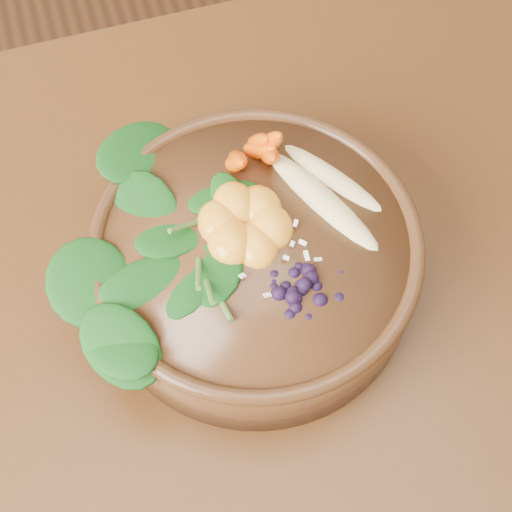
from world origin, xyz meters
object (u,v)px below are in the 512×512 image
at_px(kale_heap, 171,207).
at_px(banana_halves, 328,179).
at_px(mandarin_cluster, 245,216).
at_px(stoneware_bowl, 256,262).
at_px(carrot_cluster, 248,125).
at_px(dining_table, 402,414).
at_px(blueberry_pile, 304,277).

relative_size(kale_heap, banana_halves, 1.15).
bearing_deg(mandarin_cluster, stoneware_bowl, -75.95).
distance_m(carrot_cluster, mandarin_cluster, 0.07).
relative_size(dining_table, banana_halves, 11.07).
distance_m(stoneware_bowl, mandarin_cluster, 0.05).
xyz_separation_m(dining_table, mandarin_cluster, (-0.10, 0.14, 0.18)).
xyz_separation_m(stoneware_bowl, carrot_cluster, (0.02, 0.08, 0.07)).
bearing_deg(kale_heap, banana_halves, -3.16).
distance_m(dining_table, banana_halves, 0.23).
bearing_deg(mandarin_cluster, carrot_cluster, 70.58).
distance_m(kale_heap, banana_halves, 0.12).
bearing_deg(blueberry_pile, dining_table, -43.25).
relative_size(dining_table, stoneware_bowl, 6.28).
bearing_deg(stoneware_bowl, kale_heap, 147.26).
relative_size(stoneware_bowl, mandarin_cluster, 3.15).
bearing_deg(mandarin_cluster, blueberry_pile, -68.88).
relative_size(stoneware_bowl, blueberry_pile, 2.16).
bearing_deg(carrot_cluster, mandarin_cluster, -129.81).
bearing_deg(blueberry_pile, banana_halves, 58.87).
bearing_deg(stoneware_bowl, mandarin_cluster, 104.05).
bearing_deg(banana_halves, blueberry_pile, -141.51).
bearing_deg(blueberry_pile, stoneware_bowl, 113.25).
bearing_deg(dining_table, kale_heap, 134.41).
relative_size(mandarin_cluster, blueberry_pile, 0.69).
bearing_deg(kale_heap, carrot_cluster, 30.90).
bearing_deg(banana_halves, dining_table, -98.54).
xyz_separation_m(banana_halves, mandarin_cluster, (-0.07, -0.01, 0.00)).
bearing_deg(carrot_cluster, banana_halves, -66.94).
distance_m(dining_table, carrot_cluster, 0.29).
distance_m(stoneware_bowl, carrot_cluster, 0.11).
bearing_deg(dining_table, mandarin_cluster, 126.82).
bearing_deg(banana_halves, carrot_cluster, 113.06).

